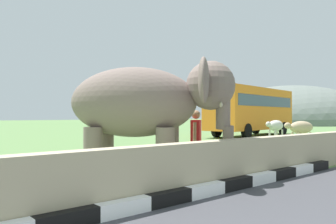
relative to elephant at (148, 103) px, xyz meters
The scene contains 7 objects.
barrier_parapet 2.54m from the elephant, 120.89° to the right, with size 28.00×0.36×1.00m, color tan.
elephant is the anchor object (origin of this frame).
person_handler 1.68m from the elephant, ahead, with size 0.57×0.46×1.66m.
bus_orange 18.08m from the elephant, 27.40° to the left, with size 9.60×3.81×3.50m.
cow_near 14.43m from the elephant, 19.61° to the left, with size 1.90×0.70×1.23m.
cow_mid 11.96m from the elephant, 10.83° to the left, with size 1.92×1.01×1.23m.
hill_east 57.51m from the elephant, 25.50° to the left, with size 34.04×27.23×13.77m.
Camera 1 is at (-1.80, -0.17, 1.52)m, focal length 35.82 mm.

